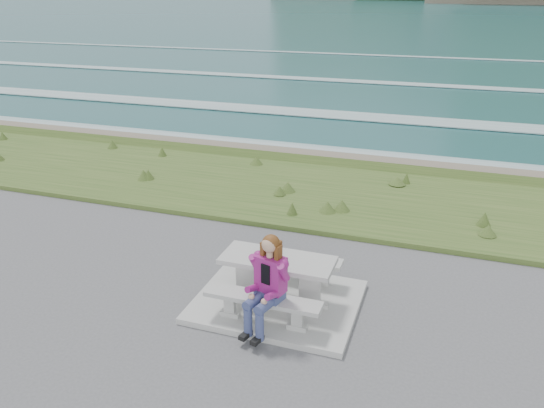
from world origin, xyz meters
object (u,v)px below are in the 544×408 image
at_px(picnic_table, 278,267).
at_px(bench_landward, 263,303).
at_px(seated_woman, 264,297).
at_px(bench_seaward, 290,261).

relative_size(picnic_table, bench_landward, 1.00).
relative_size(bench_landward, seated_woman, 1.22).
bearing_deg(picnic_table, seated_woman, -84.73).
bearing_deg(bench_seaward, seated_woman, -87.12).
xyz_separation_m(bench_landward, seated_woman, (0.08, -0.14, 0.19)).
distance_m(bench_seaward, seated_woman, 1.55).
bearing_deg(bench_seaward, bench_landward, -90.00).
bearing_deg(picnic_table, bench_seaward, 90.00).
xyz_separation_m(bench_seaward, seated_woman, (0.08, -1.54, 0.19)).
height_order(picnic_table, bench_seaward, picnic_table).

